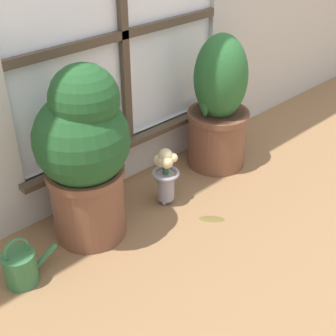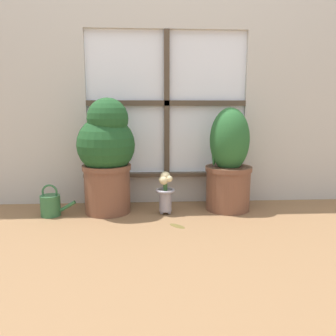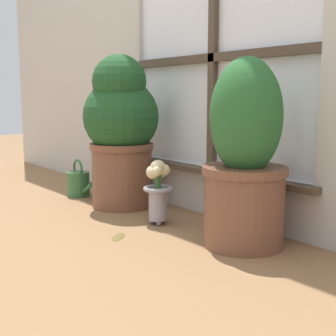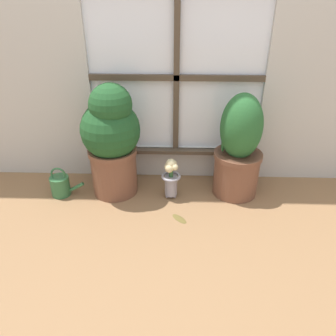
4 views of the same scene
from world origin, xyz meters
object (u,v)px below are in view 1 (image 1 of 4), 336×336
object	(u,v)px
potted_plant_right	(219,107)
watering_can	(21,267)
potted_plant_left	(84,152)
flower_vase	(165,173)

from	to	relation	value
potted_plant_right	watering_can	xyz separation A→B (m)	(-1.12, -0.07, -0.24)
watering_can	potted_plant_left	bearing A→B (deg)	8.92
potted_plant_left	potted_plant_right	world-z (taller)	potted_plant_left
potted_plant_right	flower_vase	world-z (taller)	potted_plant_right
flower_vase	watering_can	xyz separation A→B (m)	(-0.70, -0.00, -0.08)
flower_vase	watering_can	distance (m)	0.71
potted_plant_left	flower_vase	xyz separation A→B (m)	(0.36, -0.05, -0.22)
flower_vase	watering_can	bearing A→B (deg)	-179.88
potted_plant_left	watering_can	bearing A→B (deg)	-171.08
potted_plant_right	flower_vase	size ratio (longest dim) A/B	2.45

